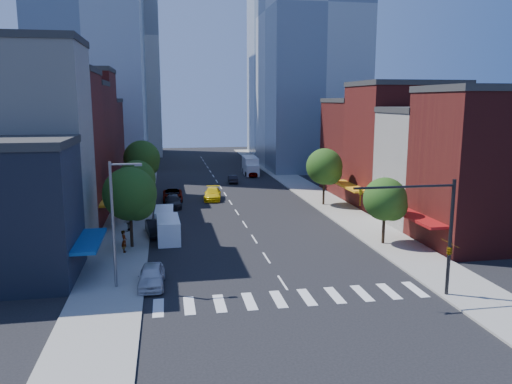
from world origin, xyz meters
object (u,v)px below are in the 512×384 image
Objects in this scene: pedestrian_far at (127,222)px; cargo_van_far at (164,218)px; cargo_van_near at (168,230)px; taxi at (213,194)px; parked_car_rear at (173,201)px; traffic_car_oncoming at (233,179)px; traffic_car_far at (252,173)px; parked_car_front at (152,276)px; pedestrian_near at (124,241)px; parked_car_third at (173,195)px; box_truck at (250,166)px; parked_car_second at (155,228)px.

cargo_van_far is at bearing 117.51° from pedestrian_far.
taxi is at bearing 70.91° from cargo_van_near.
parked_car_rear is 10.21m from cargo_van_far.
traffic_car_oncoming is (9.92, 17.33, -0.09)m from parked_car_rear.
taxi is 21.47m from traffic_car_far.
pedestrian_far reaches higher than parked_car_front.
pedestrian_far is (-14.74, -29.01, 0.45)m from traffic_car_oncoming.
cargo_van_near is at bearing -50.54° from pedestrian_near.
traffic_car_far is at bearing 53.95° from parked_car_third.
traffic_car_far is at bearing 66.98° from cargo_van_far.
box_truck is at bearing 68.38° from cargo_van_far.
parked_car_rear reaches higher than traffic_car_far.
traffic_car_oncoming is at bearing 77.08° from parked_car_front.
cargo_van_far is 2.52× the size of pedestrian_far.
parked_car_front is 1.16× the size of traffic_car_oncoming.
parked_car_second is at bearing -109.97° from box_truck.
parked_car_third is 0.69× the size of box_truck.
parked_car_rear is 0.93× the size of taxi.
parked_car_front is 8.78m from pedestrian_near.
parked_car_front is 0.86× the size of cargo_van_near.
traffic_car_oncoming is at bearing -114.12° from box_truck.
taxi is at bearing 67.71° from traffic_car_far.
parked_car_second is at bearing 68.26° from traffic_car_far.
parked_car_rear is at bearing 73.55° from parked_car_second.
cargo_van_near is (-0.71, -19.62, 0.33)m from parked_car_third.
box_truck is at bearing 75.01° from parked_car_front.
cargo_van_far is (-1.08, -14.19, 0.23)m from parked_car_third.
pedestrian_near is (-9.91, -22.97, 0.35)m from taxi.
parked_car_third is at bearing 55.17° from traffic_car_oncoming.
taxi is at bearing -1.23° from parked_car_third.
cargo_van_near is at bearing 74.00° from traffic_car_oncoming.
pedestrian_far is at bearing -156.33° from cargo_van_far.
parked_car_second is 3.29m from pedestrian_far.
taxi is (6.45, 14.07, -0.21)m from cargo_van_far.
parked_car_third is (2.00, 17.38, 0.02)m from parked_car_second.
pedestrian_far is at bearing 141.64° from parked_car_second.
parked_car_rear is (2.00, 27.45, -0.04)m from parked_car_front.
cargo_van_far is at bearing 92.19° from cargo_van_near.
parked_car_front is at bearing 76.99° from traffic_car_oncoming.
box_truck is 42.49m from pedestrian_far.
pedestrian_far is (-2.82, 15.77, 0.32)m from parked_car_front.
box_truck is at bearing -114.75° from traffic_car_oncoming.
box_truck reaches higher than parked_car_third.
pedestrian_far reaches higher than parked_car_third.
parked_car_rear is at bearing 85.60° from cargo_van_near.
parked_car_rear is at bearing 87.81° from parked_car_front.
traffic_car_oncoming is at bearing 60.85° from parked_car_second.
traffic_car_oncoming is at bearing 57.20° from traffic_car_far.
parked_car_front reaches higher than parked_car_third.
taxi reaches higher than traffic_car_oncoming.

